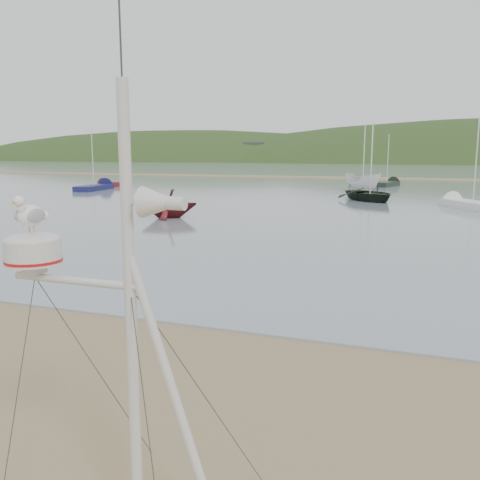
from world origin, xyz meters
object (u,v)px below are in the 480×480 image
(sailboat_blue_near, at_px, (103,186))
(boat_white, at_px, (364,167))
(boat_red, at_px, (169,191))
(dinghy_red_far, at_px, (105,183))
(sailboat_dark_mid, at_px, (391,183))
(boat_dark, at_px, (371,168))
(sailboat_white_near, at_px, (458,203))
(mast_rig, at_px, (126,412))

(sailboat_blue_near, bearing_deg, boat_white, 14.88)
(boat_red, height_order, sailboat_blue_near, sailboat_blue_near)
(dinghy_red_far, relative_size, sailboat_dark_mid, 0.75)
(boat_dark, height_order, boat_red, boat_dark)
(dinghy_red_far, height_order, sailboat_white_near, sailboat_white_near)
(boat_dark, distance_m, sailboat_dark_mid, 20.10)
(boat_white, relative_size, sailboat_dark_mid, 0.73)
(sailboat_blue_near, height_order, sailboat_dark_mid, sailboat_blue_near)
(boat_dark, relative_size, dinghy_red_far, 1.06)
(mast_rig, bearing_deg, sailboat_blue_near, 125.27)
(boat_red, bearing_deg, sailboat_blue_near, -164.03)
(boat_dark, height_order, boat_white, boat_dark)
(dinghy_red_far, relative_size, sailboat_white_near, 0.75)
(boat_white, height_order, dinghy_red_far, boat_white)
(mast_rig, height_order, sailboat_blue_near, sailboat_blue_near)
(boat_dark, xyz_separation_m, boat_red, (-9.61, -14.47, -1.00))
(sailboat_dark_mid, bearing_deg, boat_dark, -90.92)
(mast_rig, xyz_separation_m, sailboat_blue_near, (-28.48, 40.27, -0.96))
(sailboat_blue_near, xyz_separation_m, dinghy_red_far, (-2.91, 4.61, -0.01))
(boat_white, bearing_deg, boat_red, -157.08)
(boat_dark, relative_size, boat_white, 1.10)
(mast_rig, distance_m, sailboat_white_near, 34.21)
(boat_white, bearing_deg, sailboat_dark_mid, 27.02)
(mast_rig, relative_size, dinghy_red_far, 1.09)
(boat_red, xyz_separation_m, boat_white, (7.81, 25.31, 0.76))
(boat_dark, distance_m, boat_white, 10.99)
(boat_dark, height_order, sailboat_dark_mid, sailboat_dark_mid)
(boat_dark, bearing_deg, boat_red, -163.06)
(boat_dark, xyz_separation_m, boat_white, (-1.80, 10.84, -0.24))
(boat_dark, bearing_deg, dinghy_red_far, 124.29)
(boat_red, height_order, boat_white, boat_white)
(boat_red, relative_size, sailboat_white_near, 0.48)
(boat_red, xyz_separation_m, dinghy_red_far, (-20.37, 23.20, -1.29))
(sailboat_blue_near, height_order, dinghy_red_far, sailboat_blue_near)
(boat_dark, relative_size, sailboat_dark_mid, 0.80)
(boat_red, relative_size, boat_white, 0.67)
(dinghy_red_far, bearing_deg, sailboat_dark_mid, 20.35)
(mast_rig, distance_m, boat_dark, 36.20)
(sailboat_dark_mid, bearing_deg, sailboat_blue_near, -149.96)
(boat_red, bearing_deg, sailboat_white_near, 100.61)
(boat_white, distance_m, dinghy_red_far, 28.34)
(dinghy_red_far, distance_m, sailboat_white_near, 37.73)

